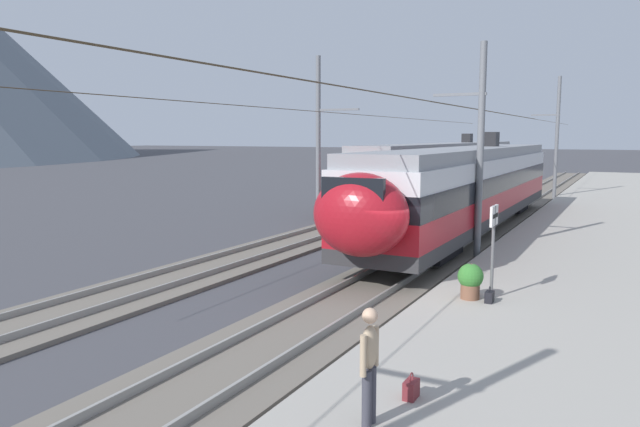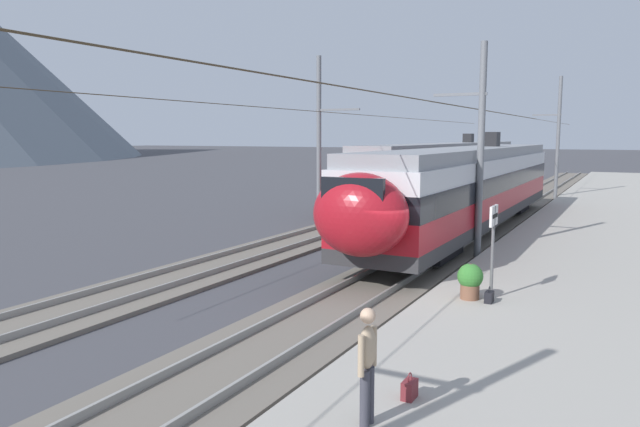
# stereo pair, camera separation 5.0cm
# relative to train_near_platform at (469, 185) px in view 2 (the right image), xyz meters

# --- Properties ---
(ground_plane) EXTENTS (400.00, 400.00, 0.00)m
(ground_plane) POSITION_rel_train_near_platform_xyz_m (-11.19, -1.09, -2.22)
(ground_plane) COLOR #424247
(platform_slab) EXTENTS (120.00, 6.60, 0.32)m
(platform_slab) POSITION_rel_train_near_platform_xyz_m (-11.19, -5.10, -2.06)
(platform_slab) COLOR #A39E93
(platform_slab) RESTS_ON ground
(track_near) EXTENTS (120.00, 3.00, 0.28)m
(track_near) POSITION_rel_train_near_platform_xyz_m (-11.19, -0.00, -2.15)
(track_near) COLOR #6B6359
(track_near) RESTS_ON ground
(track_far) EXTENTS (120.00, 3.00, 0.28)m
(track_far) POSITION_rel_train_near_platform_xyz_m (-11.19, 5.68, -2.15)
(track_far) COLOR #6B6359
(track_far) RESTS_ON ground
(train_near_platform) EXTENTS (24.74, 2.94, 4.27)m
(train_near_platform) POSITION_rel_train_near_platform_xyz_m (0.00, 0.00, 0.00)
(train_near_platform) COLOR #2D2D30
(train_near_platform) RESTS_ON track_near
(train_far_track) EXTENTS (33.09, 2.91, 4.27)m
(train_far_track) POSITION_rel_train_near_platform_xyz_m (16.93, 5.68, 0.01)
(train_far_track) COLOR #2D2D30
(train_far_track) RESTS_ON track_far
(catenary_mast_mid) EXTENTS (46.52, 1.88, 7.55)m
(catenary_mast_mid) POSITION_rel_train_near_platform_xyz_m (-4.93, -1.46, 1.73)
(catenary_mast_mid) COLOR slate
(catenary_mast_mid) RESTS_ON ground
(catenary_mast_east) EXTENTS (46.52, 1.88, 8.32)m
(catenary_mast_east) POSITION_rel_train_near_platform_xyz_m (17.50, -1.47, 2.07)
(catenary_mast_east) COLOR slate
(catenary_mast_east) RESTS_ON ground
(catenary_mast_far_side) EXTENTS (46.52, 2.37, 8.27)m
(catenary_mast_far_side) POSITION_rel_train_near_platform_xyz_m (0.64, 7.60, 2.05)
(catenary_mast_far_side) COLOR slate
(catenary_mast_far_side) RESTS_ON ground
(platform_sign) EXTENTS (0.70, 0.08, 2.34)m
(platform_sign) POSITION_rel_train_near_platform_xyz_m (-11.15, -3.38, -0.19)
(platform_sign) COLOR #59595B
(platform_sign) RESTS_ON platform_slab
(passenger_walking) EXTENTS (0.53, 0.22, 1.69)m
(passenger_walking) POSITION_rel_train_near_platform_xyz_m (-18.67, -3.27, -0.96)
(passenger_walking) COLOR #383842
(passenger_walking) RESTS_ON platform_slab
(handbag_beside_passenger) EXTENTS (0.32, 0.18, 0.42)m
(handbag_beside_passenger) POSITION_rel_train_near_platform_xyz_m (-17.58, -3.52, -1.76)
(handbag_beside_passenger) COLOR maroon
(handbag_beside_passenger) RESTS_ON platform_slab
(handbag_near_sign) EXTENTS (0.32, 0.18, 0.41)m
(handbag_near_sign) POSITION_rel_train_near_platform_xyz_m (-11.54, -3.42, -1.76)
(handbag_near_sign) COLOR black
(handbag_near_sign) RESTS_ON platform_slab
(potted_plant_platform_edge) EXTENTS (0.64, 0.64, 0.89)m
(potted_plant_platform_edge) POSITION_rel_train_near_platform_xyz_m (-11.42, -2.92, -1.40)
(potted_plant_platform_edge) COLOR brown
(potted_plant_platform_edge) RESTS_ON platform_slab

